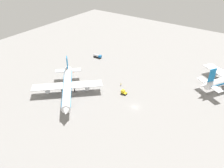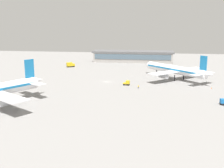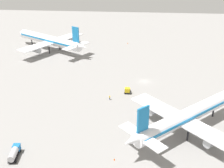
{
  "view_description": "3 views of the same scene",
  "coord_description": "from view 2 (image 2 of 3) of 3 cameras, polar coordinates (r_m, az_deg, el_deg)",
  "views": [
    {
      "loc": [
        44.38,
        -83.12,
        72.3
      ],
      "look_at": [
        -17.46,
        4.08,
        5.56
      ],
      "focal_mm": 36.58,
      "sensor_mm": 36.0,
      "label": 1
    },
    {
      "loc": [
        -23.11,
        142.15,
        30.73
      ],
      "look_at": [
        -4.9,
        14.79,
        2.19
      ],
      "focal_mm": 44.84,
      "sensor_mm": 36.0,
      "label": 2
    },
    {
      "loc": [
        -114.81,
        3.3,
        51.6
      ],
      "look_at": [
        -16.86,
        12.01,
        6.17
      ],
      "focal_mm": 48.08,
      "sensor_mm": 36.0,
      "label": 3
    }
  ],
  "objects": [
    {
      "name": "airplane_taxiing",
      "position": [
        156.46,
        12.86,
        2.85
      ],
      "size": [
        37.0,
        38.64,
        14.66
      ],
      "rotation": [
        0.0,
        0.0,
        5.46
      ],
      "color": "white",
      "rests_on": "ground"
    },
    {
      "name": "baggage_tug",
      "position": [
        139.28,
        3.07,
        0.23
      ],
      "size": [
        3.3,
        2.36,
        2.3
      ],
      "rotation": [
        0.0,
        0.0,
        3.09
      ],
      "color": "black",
      "rests_on": "ground"
    },
    {
      "name": "safety_cone_near_gate",
      "position": [
        140.14,
        19.61,
        -0.77
      ],
      "size": [
        0.44,
        0.44,
        0.6
      ],
      "primitive_type": "cone",
      "color": "#EA590C",
      "rests_on": "ground"
    },
    {
      "name": "terminal_building",
      "position": [
        222.15,
        4.29,
        5.66
      ],
      "size": [
        63.11,
        16.05,
        8.62
      ],
      "color": "#9E9993",
      "rests_on": "ground"
    },
    {
      "name": "safety_cone_mid_apron",
      "position": [
        156.24,
        -21.17,
        0.42
      ],
      "size": [
        0.44,
        0.44,
        0.6
      ],
      "primitive_type": "cone",
      "color": "#EA590C",
      "rests_on": "ground"
    },
    {
      "name": "ground",
      "position": [
        147.26,
        -1.07,
        0.46
      ],
      "size": [
        288.0,
        288.0,
        0.0
      ],
      "primitive_type": "plane",
      "color": "gray"
    },
    {
      "name": "catering_truck",
      "position": [
        197.74,
        -8.49,
        3.93
      ],
      "size": [
        5.63,
        4.86,
        3.3
      ],
      "rotation": [
        0.0,
        0.0,
        3.78
      ],
      "color": "black",
      "rests_on": "ground"
    },
    {
      "name": "ground_crew_worker",
      "position": [
        132.85,
        5.39,
        -0.55
      ],
      "size": [
        0.57,
        0.45,
        1.67
      ],
      "rotation": [
        0.0,
        0.0,
        1.77
      ],
      "color": "#1E2338",
      "rests_on": "ground"
    }
  ]
}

